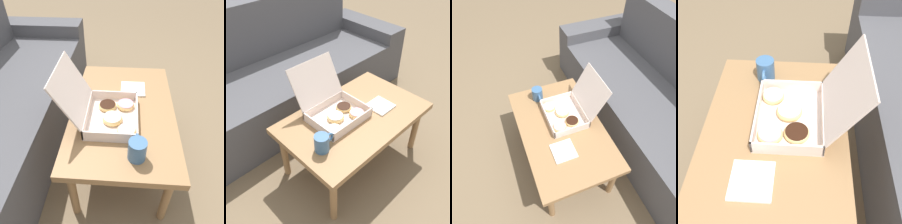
% 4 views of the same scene
% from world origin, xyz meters
% --- Properties ---
extents(ground_plane, '(12.00, 12.00, 0.00)m').
position_xyz_m(ground_plane, '(0.00, 0.00, 0.00)').
color(ground_plane, '#756047').
extents(couch, '(2.42, 0.83, 0.92)m').
position_xyz_m(couch, '(0.00, 0.82, 0.31)').
color(couch, '#4C4C51').
rests_on(couch, ground_plane).
extents(coffee_table, '(0.97, 0.60, 0.43)m').
position_xyz_m(coffee_table, '(0.00, -0.09, 0.39)').
color(coffee_table, '#997047').
rests_on(coffee_table, ground_plane).
extents(pastry_box, '(0.35, 0.41, 0.31)m').
position_xyz_m(pastry_box, '(-0.09, -0.00, 0.49)').
color(pastry_box, silver).
rests_on(pastry_box, coffee_table).
extents(coffee_mug, '(0.13, 0.09, 0.11)m').
position_xyz_m(coffee_mug, '(-0.35, -0.16, 0.48)').
color(coffee_mug, '#3D6693').
rests_on(coffee_mug, coffee_table).
extents(napkin_stack, '(0.15, 0.15, 0.01)m').
position_xyz_m(napkin_stack, '(0.20, -0.15, 0.44)').
color(napkin_stack, white).
rests_on(napkin_stack, coffee_table).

